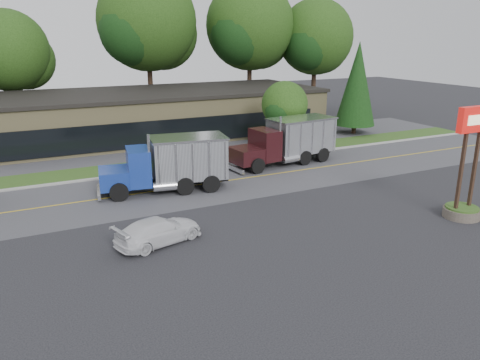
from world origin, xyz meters
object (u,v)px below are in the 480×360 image
object	(u,v)px
dump_truck_maroon	(289,140)
rally_car	(159,231)
bilo_sign	(466,181)
dump_truck_blue	(171,163)

from	to	relation	value
dump_truck_maroon	rally_car	world-z (taller)	dump_truck_maroon
bilo_sign	dump_truck_blue	xyz separation A→B (m)	(-12.45, 11.23, -0.22)
dump_truck_maroon	rally_car	xyz separation A→B (m)	(-13.09, -9.69, -1.19)
dump_truck_blue	dump_truck_maroon	distance (m)	10.33
dump_truck_blue	rally_car	distance (m)	7.96
dump_truck_blue	dump_truck_maroon	bearing A→B (deg)	-157.31
dump_truck_blue	rally_car	bearing A→B (deg)	76.24
bilo_sign	rally_car	size ratio (longest dim) A/B	1.40
bilo_sign	dump_truck_blue	distance (m)	16.77
dump_truck_maroon	rally_car	size ratio (longest dim) A/B	2.07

